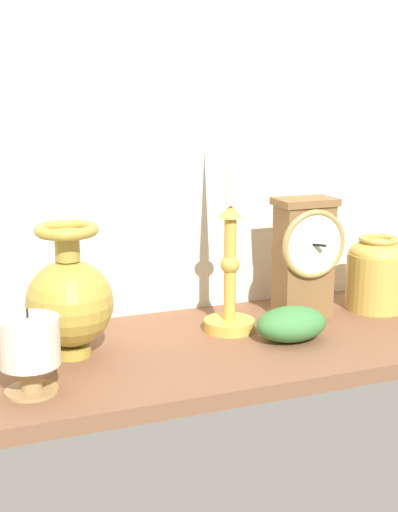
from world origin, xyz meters
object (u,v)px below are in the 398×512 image
(mantel_clock, at_px, (305,256))
(brass_vase_jar, at_px, (377,272))
(brass_vase_bulbous, at_px, (70,299))
(pillar_candle_front, at_px, (29,349))
(candlestick_tall_left, at_px, (230,259))

(mantel_clock, relative_size, brass_vase_jar, 1.57)
(mantel_clock, height_order, brass_vase_bulbous, mantel_clock)
(mantel_clock, bearing_deg, pillar_candle_front, -163.39)
(candlestick_tall_left, distance_m, brass_vase_bulbous, 0.26)
(mantel_clock, xyz_separation_m, brass_vase_bulbous, (-0.41, -0.03, -0.02))
(brass_vase_jar, xyz_separation_m, pillar_candle_front, (-0.63, -0.14, -0.01))
(brass_vase_bulbous, height_order, pillar_candle_front, brass_vase_bulbous)
(brass_vase_bulbous, bearing_deg, brass_vase_jar, 3.14)
(mantel_clock, distance_m, brass_vase_bulbous, 0.41)
(mantel_clock, distance_m, brass_vase_jar, 0.15)
(brass_vase_bulbous, bearing_deg, candlestick_tall_left, 3.75)
(brass_vase_bulbous, xyz_separation_m, pillar_candle_front, (-0.07, -0.11, -0.03))
(candlestick_tall_left, distance_m, pillar_candle_front, 0.37)
(mantel_clock, relative_size, candlestick_tall_left, 0.51)
(brass_vase_bulbous, distance_m, brass_vase_jar, 0.55)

